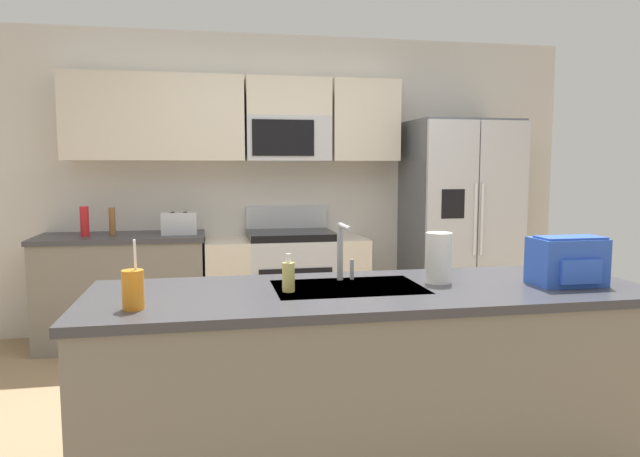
{
  "coord_description": "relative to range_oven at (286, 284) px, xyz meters",
  "views": [
    {
      "loc": [
        -0.7,
        -3.08,
        1.45
      ],
      "look_at": [
        0.01,
        0.6,
        1.05
      ],
      "focal_mm": 32.55,
      "sensor_mm": 36.0,
      "label": 1
    }
  ],
  "objects": [
    {
      "name": "drink_cup_orange",
      "position": [
        -0.94,
        -2.58,
        0.54
      ],
      "size": [
        0.08,
        0.08,
        0.27
      ],
      "color": "orange",
      "rests_on": "island_counter"
    },
    {
      "name": "toaster",
      "position": [
        -0.88,
        -0.05,
        0.55
      ],
      "size": [
        0.28,
        0.16,
        0.18
      ],
      "color": "#B7BABF",
      "rests_on": "back_counter"
    },
    {
      "name": "ground_plane",
      "position": [
        0.06,
        -1.8,
        -0.44
      ],
      "size": [
        9.0,
        9.0,
        0.0
      ],
      "primitive_type": "plane",
      "color": "#997A56",
      "rests_on": "ground"
    },
    {
      "name": "bottle_red",
      "position": [
        -1.61,
        -0.04,
        0.58
      ],
      "size": [
        0.07,
        0.07,
        0.24
      ],
      "primitive_type": "cylinder",
      "color": "red",
      "rests_on": "back_counter"
    },
    {
      "name": "back_counter",
      "position": [
        -1.35,
        -0.0,
        0.01
      ],
      "size": [
        1.32,
        0.63,
        0.9
      ],
      "color": "slate",
      "rests_on": "ground"
    },
    {
      "name": "paper_towel_roll",
      "position": [
        0.43,
        -2.31,
        0.58
      ],
      "size": [
        0.12,
        0.12,
        0.24
      ],
      "primitive_type": "cylinder",
      "color": "white",
      "rests_on": "island_counter"
    },
    {
      "name": "kitchen_wall_unit",
      "position": [
        -0.09,
        0.28,
        1.03
      ],
      "size": [
        5.2,
        0.43,
        2.6
      ],
      "color": "beige",
      "rests_on": "ground"
    },
    {
      "name": "backpack",
      "position": [
        1.0,
        -2.48,
        0.57
      ],
      "size": [
        0.32,
        0.22,
        0.23
      ],
      "color": "blue",
      "rests_on": "island_counter"
    },
    {
      "name": "pepper_mill",
      "position": [
        -1.41,
        -0.0,
        0.57
      ],
      "size": [
        0.05,
        0.05,
        0.22
      ],
      "primitive_type": "cylinder",
      "color": "brown",
      "rests_on": "back_counter"
    },
    {
      "name": "sink_faucet",
      "position": [
        -0.01,
        -2.19,
        0.62
      ],
      "size": [
        0.08,
        0.21,
        0.28
      ],
      "color": "#B7BABF",
      "rests_on": "island_counter"
    },
    {
      "name": "refrigerator",
      "position": [
        1.54,
        -0.07,
        0.48
      ],
      "size": [
        0.9,
        0.76,
        1.85
      ],
      "color": "#4C4F54",
      "rests_on": "ground"
    },
    {
      "name": "range_oven",
      "position": [
        0.0,
        0.0,
        0.0
      ],
      "size": [
        1.36,
        0.61,
        1.1
      ],
      "color": "#B7BABF",
      "rests_on": "ground"
    },
    {
      "name": "island_counter",
      "position": [
        0.08,
        -2.38,
        0.01
      ],
      "size": [
        2.54,
        0.85,
        0.9
      ],
      "color": "slate",
      "rests_on": "ground"
    },
    {
      "name": "soap_dispenser",
      "position": [
        -0.3,
        -2.38,
        0.53
      ],
      "size": [
        0.06,
        0.06,
        0.17
      ],
      "color": "#D8CC66",
      "rests_on": "island_counter"
    }
  ]
}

